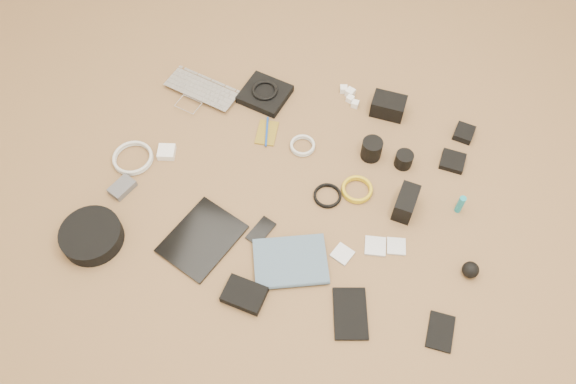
% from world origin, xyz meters
% --- Properties ---
extents(laptop, '(0.36, 0.30, 0.02)m').
position_xyz_m(laptop, '(-0.50, 0.35, 0.01)').
color(laptop, silver).
rests_on(laptop, ground).
extents(headphone_pouch, '(0.23, 0.22, 0.03)m').
position_xyz_m(headphone_pouch, '(-0.22, 0.43, 0.02)').
color(headphone_pouch, black).
rests_on(headphone_pouch, ground).
extents(headphones, '(0.11, 0.11, 0.01)m').
position_xyz_m(headphones, '(-0.22, 0.43, 0.04)').
color(headphones, black).
rests_on(headphones, headphone_pouch).
extents(charger_a, '(0.04, 0.04, 0.03)m').
position_xyz_m(charger_a, '(0.10, 0.53, 0.01)').
color(charger_a, white).
rests_on(charger_a, ground).
extents(charger_b, '(0.03, 0.03, 0.03)m').
position_xyz_m(charger_b, '(0.16, 0.46, 0.01)').
color(charger_b, white).
rests_on(charger_b, ground).
extents(charger_c, '(0.04, 0.04, 0.03)m').
position_xyz_m(charger_c, '(0.13, 0.52, 0.02)').
color(charger_c, white).
rests_on(charger_c, ground).
extents(charger_d, '(0.04, 0.04, 0.03)m').
position_xyz_m(charger_d, '(0.14, 0.49, 0.01)').
color(charger_d, white).
rests_on(charger_d, ground).
extents(dslr_camera, '(0.14, 0.10, 0.08)m').
position_xyz_m(dslr_camera, '(0.30, 0.46, 0.04)').
color(dslr_camera, black).
rests_on(dslr_camera, ground).
extents(lens_pouch, '(0.09, 0.10, 0.03)m').
position_xyz_m(lens_pouch, '(0.62, 0.41, 0.01)').
color(lens_pouch, black).
rests_on(lens_pouch, ground).
extents(notebook_olive, '(0.09, 0.13, 0.01)m').
position_xyz_m(notebook_olive, '(-0.16, 0.24, 0.00)').
color(notebook_olive, olive).
rests_on(notebook_olive, ground).
extents(pen_blue, '(0.04, 0.14, 0.01)m').
position_xyz_m(pen_blue, '(-0.16, 0.24, 0.01)').
color(pen_blue, '#1441AA').
rests_on(pen_blue, notebook_olive).
extents(cable_white_a, '(0.12, 0.12, 0.01)m').
position_xyz_m(cable_white_a, '(-0.01, 0.21, 0.01)').
color(cable_white_a, silver).
rests_on(cable_white_a, ground).
extents(lens_a, '(0.09, 0.09, 0.09)m').
position_xyz_m(lens_a, '(0.26, 0.23, 0.04)').
color(lens_a, black).
rests_on(lens_a, ground).
extents(lens_b, '(0.07, 0.07, 0.06)m').
position_xyz_m(lens_b, '(0.39, 0.21, 0.03)').
color(lens_b, black).
rests_on(lens_b, ground).
extents(card_reader, '(0.10, 0.10, 0.02)m').
position_xyz_m(card_reader, '(0.58, 0.26, 0.01)').
color(card_reader, black).
rests_on(card_reader, ground).
extents(power_brick, '(0.08, 0.08, 0.03)m').
position_xyz_m(power_brick, '(-0.52, 0.05, 0.01)').
color(power_brick, white).
rests_on(power_brick, ground).
extents(cable_white_b, '(0.19, 0.19, 0.01)m').
position_xyz_m(cable_white_b, '(-0.64, -0.01, 0.01)').
color(cable_white_b, silver).
rests_on(cable_white_b, ground).
extents(cable_black, '(0.14, 0.14, 0.01)m').
position_xyz_m(cable_black, '(0.14, -0.00, 0.00)').
color(cable_black, black).
rests_on(cable_black, ground).
extents(cable_yellow, '(0.15, 0.15, 0.01)m').
position_xyz_m(cable_yellow, '(0.24, 0.05, 0.01)').
color(cable_yellow, gold).
rests_on(cable_yellow, ground).
extents(flash, '(0.09, 0.13, 0.09)m').
position_xyz_m(flash, '(0.42, 0.01, 0.05)').
color(flash, black).
rests_on(flash, ground).
extents(lens_cleaner, '(0.03, 0.03, 0.09)m').
position_xyz_m(lens_cleaner, '(0.62, 0.05, 0.04)').
color(lens_cleaner, teal).
rests_on(lens_cleaner, ground).
extents(battery_charger, '(0.10, 0.11, 0.03)m').
position_xyz_m(battery_charger, '(-0.63, -0.14, 0.01)').
color(battery_charger, '#515155').
rests_on(battery_charger, ground).
extents(tablet, '(0.31, 0.34, 0.01)m').
position_xyz_m(tablet, '(-0.27, -0.28, 0.01)').
color(tablet, black).
rests_on(tablet, ground).
extents(phone, '(0.10, 0.13, 0.01)m').
position_xyz_m(phone, '(-0.07, -0.20, 0.00)').
color(phone, black).
rests_on(phone, ground).
extents(filter_case_left, '(0.09, 0.09, 0.01)m').
position_xyz_m(filter_case_left, '(0.23, -0.22, 0.00)').
color(filter_case_left, silver).
rests_on(filter_case_left, ground).
extents(filter_case_mid, '(0.08, 0.08, 0.01)m').
position_xyz_m(filter_case_mid, '(0.34, -0.17, 0.01)').
color(filter_case_mid, silver).
rests_on(filter_case_mid, ground).
extents(filter_case_right, '(0.07, 0.07, 0.01)m').
position_xyz_m(filter_case_right, '(0.42, -0.15, 0.00)').
color(filter_case_right, silver).
rests_on(filter_case_right, ground).
extents(air_blower, '(0.06, 0.06, 0.06)m').
position_xyz_m(air_blower, '(0.67, -0.19, 0.03)').
color(air_blower, black).
rests_on(air_blower, ground).
extents(headphone_case, '(0.26, 0.26, 0.06)m').
position_xyz_m(headphone_case, '(-0.65, -0.37, 0.03)').
color(headphone_case, black).
rests_on(headphone_case, ground).
extents(drive_case, '(0.15, 0.12, 0.03)m').
position_xyz_m(drive_case, '(-0.06, -0.45, 0.02)').
color(drive_case, black).
rests_on(drive_case, ground).
extents(paperback, '(0.30, 0.26, 0.03)m').
position_xyz_m(paperback, '(0.09, -0.39, 0.01)').
color(paperback, '#465E76').
rests_on(paperback, ground).
extents(notebook_black_a, '(0.15, 0.20, 0.01)m').
position_xyz_m(notebook_black_a, '(0.30, -0.43, 0.01)').
color(notebook_black_a, black).
rests_on(notebook_black_a, ground).
extents(notebook_black_b, '(0.09, 0.13, 0.01)m').
position_xyz_m(notebook_black_b, '(0.60, -0.43, 0.01)').
color(notebook_black_b, black).
rests_on(notebook_black_b, ground).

